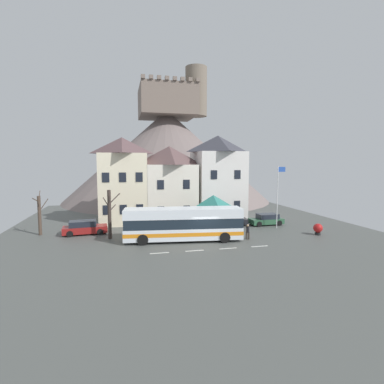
% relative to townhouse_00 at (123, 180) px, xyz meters
% --- Properties ---
extents(ground_plane, '(40.00, 60.00, 0.07)m').
position_rel_townhouse_00_xyz_m(ground_plane, '(7.30, -12.35, -5.34)').
color(ground_plane, '#4D514E').
extents(townhouse_00, '(5.64, 6.77, 10.63)m').
position_rel_townhouse_00_xyz_m(townhouse_00, '(0.00, 0.00, 0.00)').
color(townhouse_00, beige).
rests_on(townhouse_00, ground_plane).
extents(townhouse_01, '(6.29, 6.51, 9.60)m').
position_rel_townhouse_00_xyz_m(townhouse_01, '(5.94, -0.13, -0.51)').
color(townhouse_01, silver).
rests_on(townhouse_01, ground_plane).
extents(townhouse_02, '(6.17, 6.57, 11.09)m').
position_rel_townhouse_00_xyz_m(townhouse_02, '(12.53, -0.10, 0.23)').
color(townhouse_02, silver).
rests_on(townhouse_02, ground_plane).
extents(hilltop_castle, '(40.29, 40.29, 25.74)m').
position_rel_townhouse_00_xyz_m(hilltop_castle, '(8.95, 21.63, 3.93)').
color(hilltop_castle, slate).
rests_on(hilltop_castle, ground_plane).
extents(transit_bus, '(11.40, 3.81, 3.15)m').
position_rel_townhouse_00_xyz_m(transit_bus, '(5.54, -11.13, -3.72)').
color(transit_bus, white).
rests_on(transit_bus, ground_plane).
extents(bus_shelter, '(3.60, 3.60, 3.89)m').
position_rel_townhouse_00_xyz_m(bus_shelter, '(9.80, -6.99, -2.19)').
color(bus_shelter, '#473D33').
rests_on(bus_shelter, ground_plane).
extents(parked_car_00, '(4.05, 1.99, 1.34)m').
position_rel_townhouse_00_xyz_m(parked_car_00, '(16.80, -6.06, -4.66)').
color(parked_car_00, '#2A563A').
rests_on(parked_car_00, ground_plane).
extents(parked_car_01, '(4.69, 2.30, 1.29)m').
position_rel_townhouse_00_xyz_m(parked_car_01, '(12.08, -5.35, -4.67)').
color(parked_car_01, black).
rests_on(parked_car_01, ground_plane).
extents(parked_car_02, '(4.59, 2.27, 1.44)m').
position_rel_townhouse_00_xyz_m(parked_car_02, '(-4.02, -6.14, -4.62)').
color(parked_car_02, maroon).
rests_on(parked_car_02, ground_plane).
extents(pedestrian_00, '(0.39, 0.30, 1.49)m').
position_rel_townhouse_00_xyz_m(pedestrian_00, '(11.76, -12.04, -4.56)').
color(pedestrian_00, '#38332D').
rests_on(pedestrian_00, ground_plane).
extents(pedestrian_01, '(0.31, 0.33, 1.64)m').
position_rel_townhouse_00_xyz_m(pedestrian_01, '(9.45, -9.04, -4.36)').
color(pedestrian_01, black).
rests_on(pedestrian_01, ground_plane).
extents(pedestrian_02, '(0.31, 0.31, 1.53)m').
position_rel_townhouse_00_xyz_m(pedestrian_02, '(11.61, -10.49, -4.44)').
color(pedestrian_02, '#38332D').
rests_on(pedestrian_02, ground_plane).
extents(pedestrian_03, '(0.32, 0.38, 1.59)m').
position_rel_townhouse_00_xyz_m(pedestrian_03, '(10.24, -9.41, -4.49)').
color(pedestrian_03, black).
rests_on(pedestrian_03, ground_plane).
extents(public_bench, '(1.45, 0.48, 0.87)m').
position_rel_townhouse_00_xyz_m(public_bench, '(12.03, -4.96, -4.85)').
color(public_bench, brown).
rests_on(public_bench, ground_plane).
extents(flagpole, '(0.95, 0.10, 7.08)m').
position_rel_townhouse_00_xyz_m(flagpole, '(17.15, -8.04, -1.21)').
color(flagpole, silver).
rests_on(flagpole, ground_plane).
extents(harbour_buoy, '(0.94, 0.94, 1.19)m').
position_rel_townhouse_00_xyz_m(harbour_buoy, '(19.60, -11.99, -4.64)').
color(harbour_buoy, black).
rests_on(harbour_buoy, ground_plane).
extents(bare_tree_00, '(1.33, 2.37, 4.56)m').
position_rel_townhouse_00_xyz_m(bare_tree_00, '(-8.45, -5.44, -3.17)').
color(bare_tree_00, '#47382D').
rests_on(bare_tree_00, ground_plane).
extents(bare_tree_01, '(1.72, 2.03, 4.83)m').
position_rel_townhouse_00_xyz_m(bare_tree_01, '(-1.34, -8.68, -2.80)').
color(bare_tree_01, '#382D28').
rests_on(bare_tree_01, ground_plane).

